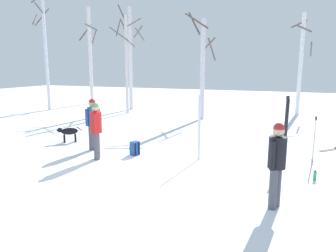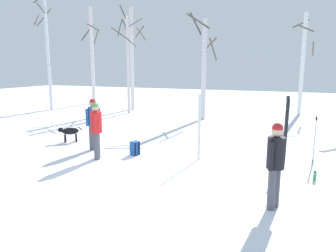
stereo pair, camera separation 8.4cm
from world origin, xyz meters
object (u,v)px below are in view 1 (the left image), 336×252
birch_tree_2 (130,56)px  person_0 (96,127)px  person_1 (93,121)px  ski_poles_0 (314,138)px  backpack_0 (135,148)px  birch_tree_3 (126,62)px  dog (68,132)px  person_2 (277,160)px  birch_tree_1 (90,55)px  ski_pair_planted_1 (199,128)px  birch_tree_5 (301,63)px  water_bottle_0 (315,176)px  birch_tree_4 (203,66)px  ski_pair_planted_0 (286,130)px  birch_tree_0 (45,45)px

birch_tree_2 → person_0: bearing=-67.2°
person_1 → ski_poles_0: size_ratio=1.25×
backpack_0 → birch_tree_3: (-4.61, 7.92, 2.78)m
dog → ski_poles_0: size_ratio=0.53×
person_0 → person_2: size_ratio=1.00×
dog → backpack_0: size_ratio=1.66×
birch_tree_1 → birch_tree_3: 6.17m
birch_tree_1 → birch_tree_2: (4.41, -1.99, -0.22)m
backpack_0 → birch_tree_2: size_ratio=0.07×
ski_pair_planted_1 → birch_tree_3: 10.34m
birch_tree_3 → birch_tree_5: (9.42, 2.99, -0.08)m
water_bottle_0 → birch_tree_4: (-5.09, 7.83, 2.66)m
water_bottle_0 → birch_tree_4: size_ratio=0.05×
person_0 → birch_tree_2: bearing=112.8°
person_0 → birch_tree_2: birch_tree_2 is taller
person_1 → birch_tree_3: size_ratio=0.31×
person_2 → birch_tree_2: bearing=128.7°
ski_pair_planted_1 → birch_tree_1: birch_tree_1 is taller
ski_pair_planted_0 → ski_poles_0: (0.78, 0.31, -0.24)m
person_1 → birch_tree_0: size_ratio=0.22×
person_0 → birch_tree_1: birch_tree_1 is taller
person_1 → birch_tree_3: (-3.02, 7.82, 2.02)m
ski_poles_0 → birch_tree_3: (-9.80, 6.79, 2.26)m
dog → ski_poles_0: 8.28m
person_1 → birch_tree_2: 10.35m
backpack_0 → birch_tree_5: bearing=66.2°
person_2 → ski_pair_planted_1: bearing=131.6°
person_0 → birch_tree_1: (-8.74, 12.32, 2.60)m
ski_poles_0 → person_2: bearing=-103.7°
person_1 → water_bottle_0: person_1 is taller
ski_pair_planted_0 → birch_tree_4: size_ratio=0.36×
birch_tree_3 → birch_tree_2: bearing=110.0°
dog → birch_tree_0: birch_tree_0 is taller
person_0 → person_1: bearing=129.2°
birch_tree_4 → person_2: bearing=-66.6°
birch_tree_0 → birch_tree_2: birch_tree_0 is taller
dog → birch_tree_4: bearing=65.1°
person_2 → ski_poles_0: person_2 is taller
person_0 → birch_tree_0: (-9.08, 8.12, 3.05)m
water_bottle_0 → birch_tree_0: size_ratio=0.03×
birch_tree_3 → birch_tree_4: bearing=-5.6°
dog → birch_tree_3: 7.89m
person_0 → birch_tree_0: 12.56m
person_2 → birch_tree_3: birch_tree_3 is taller
birch_tree_4 → dog: bearing=-114.9°
ski_pair_planted_0 → ski_pair_planted_1: size_ratio=0.99×
person_0 → person_2: bearing=-16.6°
ski_poles_0 → birch_tree_5: bearing=92.2°
ski_pair_planted_1 → backpack_0: ski_pair_planted_1 is taller
person_1 → ski_poles_0: person_1 is taller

